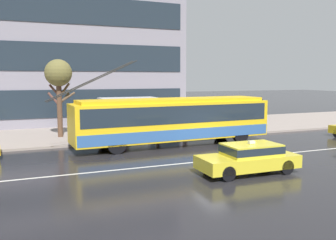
% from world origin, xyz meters
% --- Properties ---
extents(ground_plane, '(160.00, 160.00, 0.00)m').
position_xyz_m(ground_plane, '(0.00, 0.00, 0.00)').
color(ground_plane, black).
extents(sidewalk_slab, '(80.00, 10.00, 0.14)m').
position_xyz_m(sidewalk_slab, '(0.00, 10.01, 0.07)').
color(sidewalk_slab, gray).
rests_on(sidewalk_slab, ground_plane).
extents(lane_centre_line, '(72.00, 0.14, 0.01)m').
position_xyz_m(lane_centre_line, '(0.00, -1.20, 0.00)').
color(lane_centre_line, silver).
rests_on(lane_centre_line, ground_plane).
extents(trolleybus, '(13.50, 3.00, 5.05)m').
position_xyz_m(trolleybus, '(-1.29, 3.41, 1.57)').
color(trolleybus, yellow).
rests_on(trolleybus, ground_plane).
extents(taxi_oncoming_near, '(4.36, 1.84, 1.39)m').
position_xyz_m(taxi_oncoming_near, '(-0.88, -3.83, 0.70)').
color(taxi_oncoming_near, yellow).
rests_on(taxi_oncoming_near, ground_plane).
extents(bus_shelter, '(3.87, 1.58, 2.60)m').
position_xyz_m(bus_shelter, '(-3.11, 7.31, 2.06)').
color(bus_shelter, gray).
rests_on(bus_shelter, sidewalk_slab).
extents(pedestrian_at_shelter, '(0.43, 0.43, 1.64)m').
position_xyz_m(pedestrian_at_shelter, '(-1.21, 6.37, 1.11)').
color(pedestrian_at_shelter, black).
rests_on(pedestrian_at_shelter, sidewalk_slab).
extents(pedestrian_approaching_curb, '(1.15, 1.15, 1.92)m').
position_xyz_m(pedestrian_approaching_curb, '(1.68, 7.94, 1.64)').
color(pedestrian_approaching_curb, black).
rests_on(pedestrian_approaching_curb, sidewalk_slab).
extents(pedestrian_walking_past, '(1.06, 1.06, 1.92)m').
position_xyz_m(pedestrian_walking_past, '(-3.44, 6.63, 1.68)').
color(pedestrian_walking_past, '#29132B').
rests_on(pedestrian_walking_past, sidewalk_slab).
extents(street_tree_bare, '(2.03, 1.78, 5.15)m').
position_xyz_m(street_tree_bare, '(-7.45, 8.32, 4.20)').
color(street_tree_bare, brown).
rests_on(street_tree_bare, sidewalk_slab).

